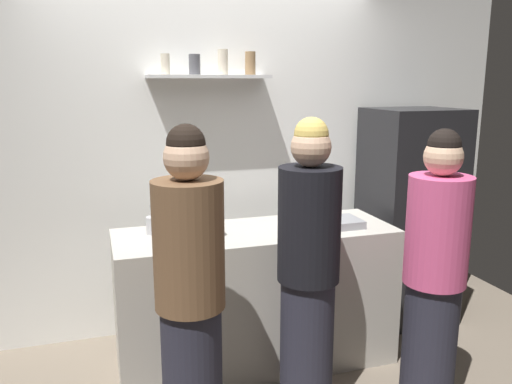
{
  "coord_description": "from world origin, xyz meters",
  "views": [
    {
      "loc": [
        -0.81,
        -2.5,
        1.85
      ],
      "look_at": [
        0.15,
        0.54,
        1.17
      ],
      "focal_mm": 36.41,
      "sensor_mm": 36.0,
      "label": 1
    }
  ],
  "objects_px": {
    "person_pink_top": "(434,277)",
    "utensil_holder": "(154,225)",
    "wine_bottle_green_glass": "(183,216)",
    "water_bottle_plastic": "(211,221)",
    "person_brown_jacket": "(190,298)",
    "refrigerator": "(409,216)",
    "baking_pan": "(334,223)",
    "wine_bottle_amber_glass": "(202,216)",
    "person_blonde": "(308,272)"
  },
  "relations": [
    {
      "from": "baking_pan",
      "to": "wine_bottle_green_glass",
      "type": "relative_size",
      "value": 1.1
    },
    {
      "from": "person_brown_jacket",
      "to": "person_blonde",
      "type": "bearing_deg",
      "value": 21.73
    },
    {
      "from": "baking_pan",
      "to": "wine_bottle_green_glass",
      "type": "xyz_separation_m",
      "value": [
        -0.97,
        0.14,
        0.09
      ]
    },
    {
      "from": "wine_bottle_green_glass",
      "to": "person_brown_jacket",
      "type": "xyz_separation_m",
      "value": [
        -0.1,
        -0.77,
        -0.21
      ]
    },
    {
      "from": "wine_bottle_green_glass",
      "to": "wine_bottle_amber_glass",
      "type": "relative_size",
      "value": 1.05
    },
    {
      "from": "utensil_holder",
      "to": "wine_bottle_amber_glass",
      "type": "bearing_deg",
      "value": -11.53
    },
    {
      "from": "refrigerator",
      "to": "wine_bottle_green_glass",
      "type": "height_order",
      "value": "refrigerator"
    },
    {
      "from": "refrigerator",
      "to": "water_bottle_plastic",
      "type": "height_order",
      "value": "refrigerator"
    },
    {
      "from": "baking_pan",
      "to": "person_pink_top",
      "type": "xyz_separation_m",
      "value": [
        0.28,
        -0.69,
        -0.15
      ]
    },
    {
      "from": "wine_bottle_green_glass",
      "to": "wine_bottle_amber_glass",
      "type": "bearing_deg",
      "value": 0.25
    },
    {
      "from": "wine_bottle_green_glass",
      "to": "person_pink_top",
      "type": "xyz_separation_m",
      "value": [
        1.25,
        -0.82,
        -0.24
      ]
    },
    {
      "from": "baking_pan",
      "to": "water_bottle_plastic",
      "type": "xyz_separation_m",
      "value": [
        -0.82,
        -0.01,
        0.08
      ]
    },
    {
      "from": "wine_bottle_amber_glass",
      "to": "person_brown_jacket",
      "type": "relative_size",
      "value": 0.18
    },
    {
      "from": "baking_pan",
      "to": "wine_bottle_green_glass",
      "type": "bearing_deg",
      "value": 172.06
    },
    {
      "from": "refrigerator",
      "to": "baking_pan",
      "type": "bearing_deg",
      "value": -154.83
    },
    {
      "from": "wine_bottle_green_glass",
      "to": "utensil_holder",
      "type": "bearing_deg",
      "value": 160.91
    },
    {
      "from": "refrigerator",
      "to": "person_pink_top",
      "type": "height_order",
      "value": "refrigerator"
    },
    {
      "from": "refrigerator",
      "to": "person_brown_jacket",
      "type": "xyz_separation_m",
      "value": [
        -1.9,
        -1.03,
        -0.0
      ]
    },
    {
      "from": "wine_bottle_green_glass",
      "to": "wine_bottle_amber_glass",
      "type": "distance_m",
      "value": 0.12
    },
    {
      "from": "wine_bottle_green_glass",
      "to": "water_bottle_plastic",
      "type": "height_order",
      "value": "wine_bottle_green_glass"
    },
    {
      "from": "baking_pan",
      "to": "refrigerator",
      "type": "bearing_deg",
      "value": 25.17
    },
    {
      "from": "utensil_holder",
      "to": "person_blonde",
      "type": "distance_m",
      "value": 1.03
    },
    {
      "from": "refrigerator",
      "to": "person_pink_top",
      "type": "bearing_deg",
      "value": -117.2
    },
    {
      "from": "wine_bottle_amber_glass",
      "to": "person_brown_jacket",
      "type": "bearing_deg",
      "value": -106.11
    },
    {
      "from": "person_pink_top",
      "to": "person_brown_jacket",
      "type": "height_order",
      "value": "person_brown_jacket"
    },
    {
      "from": "wine_bottle_amber_glass",
      "to": "utensil_holder",
      "type": "bearing_deg",
      "value": 168.47
    },
    {
      "from": "refrigerator",
      "to": "person_pink_top",
      "type": "xyz_separation_m",
      "value": [
        -0.55,
        -1.08,
        -0.03
      ]
    },
    {
      "from": "wine_bottle_amber_glass",
      "to": "baking_pan",
      "type": "bearing_deg",
      "value": -9.07
    },
    {
      "from": "person_pink_top",
      "to": "utensil_holder",
      "type": "bearing_deg",
      "value": -63.04
    },
    {
      "from": "refrigerator",
      "to": "wine_bottle_green_glass",
      "type": "xyz_separation_m",
      "value": [
        -1.8,
        -0.26,
        0.21
      ]
    },
    {
      "from": "refrigerator",
      "to": "utensil_holder",
      "type": "distance_m",
      "value": 1.99
    },
    {
      "from": "utensil_holder",
      "to": "water_bottle_plastic",
      "type": "relative_size",
      "value": 0.9
    },
    {
      "from": "water_bottle_plastic",
      "to": "person_brown_jacket",
      "type": "relative_size",
      "value": 0.15
    },
    {
      "from": "utensil_holder",
      "to": "person_brown_jacket",
      "type": "distance_m",
      "value": 0.85
    },
    {
      "from": "baking_pan",
      "to": "person_brown_jacket",
      "type": "relative_size",
      "value": 0.2
    },
    {
      "from": "person_blonde",
      "to": "utensil_holder",
      "type": "bearing_deg",
      "value": -65.79
    },
    {
      "from": "wine_bottle_green_glass",
      "to": "water_bottle_plastic",
      "type": "relative_size",
      "value": 1.27
    },
    {
      "from": "water_bottle_plastic",
      "to": "person_brown_jacket",
      "type": "bearing_deg",
      "value": -111.58
    },
    {
      "from": "utensil_holder",
      "to": "wine_bottle_amber_glass",
      "type": "distance_m",
      "value": 0.3
    },
    {
      "from": "wine_bottle_green_glass",
      "to": "person_brown_jacket",
      "type": "height_order",
      "value": "person_brown_jacket"
    },
    {
      "from": "refrigerator",
      "to": "person_brown_jacket",
      "type": "distance_m",
      "value": 2.16
    },
    {
      "from": "refrigerator",
      "to": "wine_bottle_green_glass",
      "type": "distance_m",
      "value": 1.83
    },
    {
      "from": "utensil_holder",
      "to": "person_pink_top",
      "type": "distance_m",
      "value": 1.68
    },
    {
      "from": "refrigerator",
      "to": "person_blonde",
      "type": "height_order",
      "value": "person_blonde"
    },
    {
      "from": "baking_pan",
      "to": "wine_bottle_amber_glass",
      "type": "relative_size",
      "value": 1.16
    },
    {
      "from": "wine_bottle_green_glass",
      "to": "person_brown_jacket",
      "type": "distance_m",
      "value": 0.81
    },
    {
      "from": "wine_bottle_amber_glass",
      "to": "person_brown_jacket",
      "type": "height_order",
      "value": "person_brown_jacket"
    },
    {
      "from": "refrigerator",
      "to": "utensil_holder",
      "type": "relative_size",
      "value": 7.55
    },
    {
      "from": "refrigerator",
      "to": "water_bottle_plastic",
      "type": "bearing_deg",
      "value": -166.37
    },
    {
      "from": "refrigerator",
      "to": "person_pink_top",
      "type": "relative_size",
      "value": 1.02
    }
  ]
}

